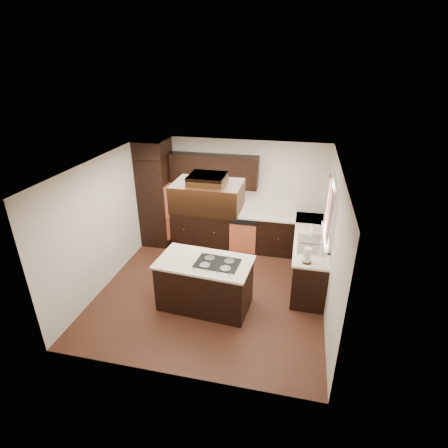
{
  "coord_description": "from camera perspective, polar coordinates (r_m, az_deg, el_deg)",
  "views": [
    {
      "loc": [
        1.45,
        -5.44,
        4.06
      ],
      "look_at": [
        0.1,
        0.6,
        1.15
      ],
      "focal_mm": 28.0,
      "sensor_mm": 36.0,
      "label": 1
    }
  ],
  "objects": [
    {
      "name": "blender_pitcher",
      "position": [
        8.12,
        -6.48,
        4.02
      ],
      "size": [
        0.13,
        0.13,
        0.26
      ],
      "primitive_type": "cone",
      "color": "silver",
      "rests_on": "blender_base"
    },
    {
      "name": "base_cabinets_back",
      "position": [
        8.22,
        1.39,
        -0.96
      ],
      "size": [
        2.93,
        0.6,
        0.88
      ],
      "primitive_type": "cube",
      "color": "black",
      "rests_on": "floor"
    },
    {
      "name": "window_frame",
      "position": [
        6.49,
        17.15,
        2.19
      ],
      "size": [
        0.06,
        1.32,
        1.12
      ],
      "primitive_type": "cube",
      "color": "white",
      "rests_on": "wall_right"
    },
    {
      "name": "wall_front",
      "position": [
        4.6,
        -8.86,
        -12.91
      ],
      "size": [
        4.2,
        0.02,
        2.5
      ],
      "primitive_type": "cube",
      "color": "beige",
      "rests_on": "ground"
    },
    {
      "name": "hood_duct",
      "position": [
        5.33,
        -2.73,
        7.38
      ],
      "size": [
        0.55,
        0.5,
        0.13
      ],
      "primitive_type": "cube",
      "color": "black",
      "rests_on": "ceiling"
    },
    {
      "name": "sink_rim",
      "position": [
        6.77,
        14.11,
        -3.25
      ],
      "size": [
        0.52,
        0.84,
        0.01
      ],
      "primitive_type": "cube",
      "color": "silver",
      "rests_on": "countertop_right"
    },
    {
      "name": "dishwasher_front",
      "position": [
        7.93,
        3.04,
        -2.36
      ],
      "size": [
        0.6,
        0.05,
        0.72
      ],
      "primitive_type": "cube",
      "color": "#DA633F",
      "rests_on": "floor"
    },
    {
      "name": "upper_cabinets",
      "position": [
        7.93,
        -1.65,
        8.69
      ],
      "size": [
        2.0,
        0.34,
        0.72
      ],
      "primitive_type": "cube",
      "color": "black",
      "rests_on": "wall_back"
    },
    {
      "name": "countertop_right",
      "position": [
        7.09,
        13.96,
        -2.09
      ],
      "size": [
        0.63,
        2.4,
        0.04
      ],
      "primitive_type": "cube",
      "color": "beige",
      "rests_on": "base_cabinets_right"
    },
    {
      "name": "island",
      "position": [
        6.32,
        -3.13,
        -9.8
      ],
      "size": [
        1.63,
        0.98,
        0.88
      ],
      "primitive_type": "cube",
      "rotation": [
        0.0,
        0.0,
        -0.08
      ],
      "color": "black",
      "rests_on": "floor"
    },
    {
      "name": "base_cabinets_right",
      "position": [
        7.31,
        13.7,
        -5.31
      ],
      "size": [
        0.6,
        2.4,
        0.88
      ],
      "primitive_type": "cube",
      "color": "black",
      "rests_on": "floor"
    },
    {
      "name": "countertop_back",
      "position": [
        8.01,
        1.4,
        1.95
      ],
      "size": [
        2.93,
        0.63,
        0.04
      ],
      "primitive_type": "cube",
      "color": "beige",
      "rests_on": "base_cabinets_back"
    },
    {
      "name": "cooktop",
      "position": [
        5.99,
        -1.09,
        -6.39
      ],
      "size": [
        0.78,
        0.55,
        0.01
      ],
      "primitive_type": "cube",
      "rotation": [
        0.0,
        0.0,
        -0.08
      ],
      "color": "black",
      "rests_on": "island_top"
    },
    {
      "name": "paper_towel",
      "position": [
        6.11,
        13.45,
        -5.02
      ],
      "size": [
        0.15,
        0.15,
        0.28
      ],
      "primitive_type": "cylinder",
      "rotation": [
        0.0,
        0.0,
        -0.18
      ],
      "color": "white",
      "rests_on": "countertop_right"
    },
    {
      "name": "spice_rack",
      "position": [
        8.08,
        -4.31,
        3.56
      ],
      "size": [
        0.42,
        0.21,
        0.34
      ],
      "primitive_type": "cube",
      "rotation": [
        0.0,
        0.0,
        -0.27
      ],
      "color": "black",
      "rests_on": "countertop_back"
    },
    {
      "name": "wall_oven_face",
      "position": [
        8.25,
        -8.72,
        3.99
      ],
      "size": [
        0.05,
        0.62,
        0.78
      ],
      "primitive_type": "cube",
      "color": "#DA633F",
      "rests_on": "oven_column"
    },
    {
      "name": "wall_left",
      "position": [
        7.09,
        -18.84,
        0.38
      ],
      "size": [
        0.02,
        4.2,
        2.5
      ],
      "primitive_type": "cube",
      "color": "beige",
      "rests_on": "ground"
    },
    {
      "name": "curtain_right",
      "position": [
        6.85,
        16.52,
        3.96
      ],
      "size": [
        0.02,
        0.34,
        0.9
      ],
      "primitive_type": "cube",
      "color": "beige",
      "rests_on": "wall_right"
    },
    {
      "name": "curtain_left",
      "position": [
        6.08,
        16.85,
        1.17
      ],
      "size": [
        0.02,
        0.34,
        0.9
      ],
      "primitive_type": "cube",
      "color": "beige",
      "rests_on": "wall_right"
    },
    {
      "name": "wall_back",
      "position": [
        8.19,
        1.63,
        5.1
      ],
      "size": [
        4.2,
        0.02,
        2.5
      ],
      "primitive_type": "cube",
      "color": "beige",
      "rests_on": "ground"
    },
    {
      "name": "oven_column",
      "position": [
        8.4,
        -10.93,
        3.77
      ],
      "size": [
        0.65,
        0.75,
        2.12
      ],
      "primitive_type": "cube",
      "color": "black",
      "rests_on": "floor"
    },
    {
      "name": "island_top",
      "position": [
        6.07,
        -3.23,
        -6.24
      ],
      "size": [
        1.69,
        1.04,
        0.04
      ],
      "primitive_type": "cube",
      "rotation": [
        0.0,
        0.0,
        -0.08
      ],
      "color": "beige",
      "rests_on": "island"
    },
    {
      "name": "soap_bottle",
      "position": [
        7.22,
        14.03,
        -0.63
      ],
      "size": [
        0.08,
        0.08,
        0.18
      ],
      "primitive_type": "imported",
      "rotation": [
        0.0,
        0.0,
        -0.02
      ],
      "color": "white",
      "rests_on": "countertop_right"
    },
    {
      "name": "ceiling",
      "position": [
        5.84,
        -2.28,
        9.76
      ],
      "size": [
        4.2,
        4.2,
        0.02
      ],
      "primitive_type": "cube",
      "color": "white",
      "rests_on": "ground"
    },
    {
      "name": "floor",
      "position": [
        6.95,
        -1.92,
        -10.69
      ],
      "size": [
        4.2,
        4.2,
        0.02
      ],
      "primitive_type": "cube",
      "color": "brown",
      "rests_on": "ground"
    },
    {
      "name": "wall_right",
      "position": [
        6.16,
        17.31,
        -3.22
      ],
      "size": [
        0.02,
        4.2,
        2.5
      ],
      "primitive_type": "cube",
      "color": "beige",
      "rests_on": "ground"
    },
    {
      "name": "mixing_bowl",
      "position": [
        8.18,
        -5.71,
        2.72
      ],
      "size": [
        0.31,
        0.31,
        0.06
      ],
      "primitive_type": "imported",
      "rotation": [
        0.0,
        0.0,
        -0.2
      ],
      "color": "white",
      "rests_on": "countertop_back"
    },
    {
      "name": "blender_base",
      "position": [
        8.19,
        -6.42,
        2.84
      ],
      "size": [
        0.15,
        0.15,
        0.1
      ],
      "primitive_type": "cylinder",
      "color": "silver",
      "rests_on": "countertop_back"
    },
    {
      "name": "window_pane",
      "position": [
        6.49,
        17.39,
        2.17
      ],
      "size": [
        0.0,
        1.2,
        1.0
      ],
      "primitive_type": "cube",
      "color": "white",
      "rests_on": "wall_right"
    },
    {
      "name": "range_hood",
      "position": [
        5.42,
        -2.67,
        4.61
      ],
      "size": [
        1.05,
        0.72,
        0.42
      ],
      "primitive_type": "cube",
      "color": "black",
      "rests_on": "ceiling"
    }
  ]
}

